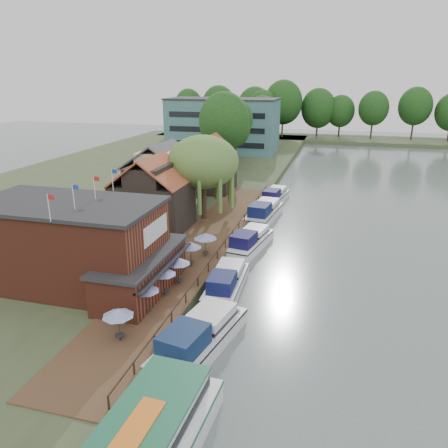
% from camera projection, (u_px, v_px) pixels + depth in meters
% --- Properties ---
extents(ground, '(260.00, 260.00, 0.00)m').
position_uv_depth(ground, '(257.00, 312.00, 35.12)').
color(ground, '#515E5C').
rests_on(ground, ground).
extents(land_bank, '(50.00, 140.00, 1.00)m').
position_uv_depth(land_bank, '(124.00, 184.00, 74.40)').
color(land_bank, '#384728').
rests_on(land_bank, ground).
extents(quay_deck, '(6.00, 50.00, 0.10)m').
position_uv_depth(quay_deck, '(201.00, 246.00, 45.91)').
color(quay_deck, '#47301E').
rests_on(quay_deck, land_bank).
extents(quay_rail, '(0.20, 49.00, 1.00)m').
position_uv_depth(quay_rail, '(227.00, 243.00, 45.56)').
color(quay_rail, black).
rests_on(quay_rail, land_bank).
extents(pub, '(20.00, 11.00, 7.30)m').
position_uv_depth(pub, '(90.00, 246.00, 36.19)').
color(pub, maroon).
rests_on(pub, land_bank).
extents(hotel_block, '(25.40, 12.40, 12.30)m').
position_uv_depth(hotel_block, '(223.00, 125.00, 102.27)').
color(hotel_block, '#38666B').
rests_on(hotel_block, land_bank).
extents(cottage_a, '(8.60, 7.60, 8.50)m').
position_uv_depth(cottage_a, '(153.00, 193.00, 49.96)').
color(cottage_a, black).
rests_on(cottage_a, land_bank).
extents(cottage_b, '(9.60, 8.60, 8.50)m').
position_uv_depth(cottage_b, '(163.00, 174.00, 59.85)').
color(cottage_b, beige).
rests_on(cottage_b, land_bank).
extents(cottage_c, '(7.60, 7.60, 8.50)m').
position_uv_depth(cottage_c, '(210.00, 164.00, 67.08)').
color(cottage_c, black).
rests_on(cottage_c, land_bank).
extents(willow, '(8.60, 8.60, 10.43)m').
position_uv_depth(willow, '(203.00, 178.00, 53.10)').
color(willow, '#476B2D').
rests_on(willow, land_bank).
extents(umbrella_0, '(2.13, 2.13, 2.38)m').
position_uv_depth(umbrella_0, '(119.00, 324.00, 29.06)').
color(umbrella_0, navy).
rests_on(umbrella_0, quay_deck).
extents(umbrella_1, '(2.07, 2.07, 2.38)m').
position_uv_depth(umbrella_1, '(146.00, 299.00, 32.41)').
color(umbrella_1, navy).
rests_on(umbrella_1, quay_deck).
extents(umbrella_2, '(2.02, 2.02, 2.38)m').
position_uv_depth(umbrella_2, '(164.00, 282.00, 35.14)').
color(umbrella_2, '#1C379B').
rests_on(umbrella_2, quay_deck).
extents(umbrella_3, '(2.06, 2.06, 2.38)m').
position_uv_depth(umbrella_3, '(179.00, 270.00, 37.15)').
color(umbrella_3, '#1C329C').
rests_on(umbrella_3, quay_deck).
extents(umbrella_4, '(2.06, 2.06, 2.38)m').
position_uv_depth(umbrella_4, '(191.00, 254.00, 40.62)').
color(umbrella_4, navy).
rests_on(umbrella_4, quay_deck).
extents(umbrella_5, '(2.33, 2.33, 2.38)m').
position_uv_depth(umbrella_5, '(205.00, 245.00, 42.88)').
color(umbrella_5, navy).
rests_on(umbrella_5, quay_deck).
extents(cruiser_0, '(5.48, 11.17, 2.63)m').
position_uv_depth(cruiser_0, '(199.00, 333.00, 29.88)').
color(cruiser_0, silver).
rests_on(cruiser_0, ground).
extents(cruiser_1, '(3.44, 9.59, 2.28)m').
position_uv_depth(cruiser_1, '(226.00, 279.00, 38.20)').
color(cruiser_1, silver).
rests_on(cruiser_1, ground).
extents(cruiser_2, '(4.66, 10.11, 2.35)m').
position_uv_depth(cruiser_2, '(250.00, 238.00, 47.64)').
color(cruiser_2, white).
rests_on(cruiser_2, ground).
extents(cruiser_3, '(4.39, 10.82, 2.58)m').
position_uv_depth(cruiser_3, '(264.00, 210.00, 57.47)').
color(cruiser_3, silver).
rests_on(cruiser_3, ground).
extents(cruiser_4, '(4.10, 9.75, 2.28)m').
position_uv_depth(cruiser_4, '(275.00, 194.00, 65.52)').
color(cruiser_4, silver).
rests_on(cruiser_4, ground).
extents(swan, '(0.44, 0.44, 0.44)m').
position_uv_depth(swan, '(146.00, 424.00, 23.45)').
color(swan, white).
rests_on(swan, ground).
extents(bank_tree_0, '(8.66, 8.66, 14.66)m').
position_uv_depth(bank_tree_0, '(224.00, 135.00, 75.23)').
color(bank_tree_0, '#143811').
rests_on(bank_tree_0, land_bank).
extents(bank_tree_1, '(6.19, 6.19, 11.21)m').
position_uv_depth(bank_tree_1, '(234.00, 139.00, 82.94)').
color(bank_tree_1, '#143811').
rests_on(bank_tree_1, land_bank).
extents(bank_tree_2, '(7.00, 7.00, 12.79)m').
position_uv_depth(bank_tree_2, '(236.00, 131.00, 88.73)').
color(bank_tree_2, '#143811').
rests_on(bank_tree_2, land_bank).
extents(bank_tree_3, '(8.02, 8.02, 12.67)m').
position_uv_depth(bank_tree_3, '(262.00, 122.00, 107.84)').
color(bank_tree_3, '#143811').
rests_on(bank_tree_3, land_bank).
extents(bank_tree_4, '(6.37, 6.37, 12.06)m').
position_uv_depth(bank_tree_4, '(259.00, 120.00, 114.09)').
color(bank_tree_4, '#143811').
rests_on(bank_tree_4, land_bank).
extents(bank_tree_5, '(8.29, 8.29, 13.54)m').
position_uv_depth(bank_tree_5, '(262.00, 114.00, 123.84)').
color(bank_tree_5, '#143811').
rests_on(bank_tree_5, land_bank).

